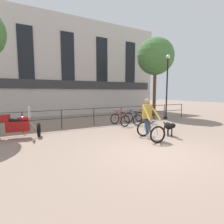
{
  "coord_description": "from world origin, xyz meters",
  "views": [
    {
      "loc": [
        -3.94,
        -4.23,
        1.97
      ],
      "look_at": [
        -0.07,
        2.86,
        1.05
      ],
      "focal_mm": 28.0,
      "sensor_mm": 36.0,
      "label": 1
    }
  ],
  "objects_px": {
    "dog": "(169,126)",
    "parked_bicycle_mid_right": "(145,117)",
    "cyclist_with_bike": "(149,121)",
    "parked_bicycle_mid_left": "(133,118)",
    "parked_motorcycle": "(18,125)",
    "parked_bicycle_near_lamp": "(120,119)",
    "street_lamp": "(167,84)"
  },
  "relations": [
    {
      "from": "dog",
      "to": "parked_motorcycle",
      "type": "distance_m",
      "value": 6.62
    },
    {
      "from": "cyclist_with_bike",
      "to": "parked_bicycle_mid_left",
      "type": "bearing_deg",
      "value": 75.65
    },
    {
      "from": "parked_motorcycle",
      "to": "parked_bicycle_mid_right",
      "type": "relative_size",
      "value": 1.57
    },
    {
      "from": "cyclist_with_bike",
      "to": "parked_bicycle_near_lamp",
      "type": "xyz_separation_m",
      "value": [
        0.49,
        3.15,
        -0.41
      ]
    },
    {
      "from": "parked_motorcycle",
      "to": "parked_bicycle_mid_left",
      "type": "distance_m",
      "value": 6.3
    },
    {
      "from": "dog",
      "to": "parked_bicycle_near_lamp",
      "type": "relative_size",
      "value": 0.84
    },
    {
      "from": "cyclist_with_bike",
      "to": "parked_bicycle_mid_right",
      "type": "height_order",
      "value": "cyclist_with_bike"
    },
    {
      "from": "parked_motorcycle",
      "to": "parked_bicycle_near_lamp",
      "type": "xyz_separation_m",
      "value": [
        5.35,
        0.4,
        -0.2
      ]
    },
    {
      "from": "parked_bicycle_mid_right",
      "to": "street_lamp",
      "type": "xyz_separation_m",
      "value": [
        2.24,
        0.36,
        2.2
      ]
    },
    {
      "from": "cyclist_with_bike",
      "to": "parked_bicycle_mid_right",
      "type": "bearing_deg",
      "value": 63.06
    },
    {
      "from": "parked_bicycle_near_lamp",
      "to": "street_lamp",
      "type": "xyz_separation_m",
      "value": [
        4.13,
        0.36,
        2.2
      ]
    },
    {
      "from": "cyclist_with_bike",
      "to": "dog",
      "type": "xyz_separation_m",
      "value": [
        1.13,
        -0.07,
        -0.32
      ]
    },
    {
      "from": "parked_motorcycle",
      "to": "parked_bicycle_mid_right",
      "type": "height_order",
      "value": "parked_motorcycle"
    },
    {
      "from": "parked_bicycle_mid_left",
      "to": "street_lamp",
      "type": "xyz_separation_m",
      "value": [
        3.19,
        0.36,
        2.2
      ]
    },
    {
      "from": "cyclist_with_bike",
      "to": "street_lamp",
      "type": "height_order",
      "value": "street_lamp"
    },
    {
      "from": "cyclist_with_bike",
      "to": "parked_bicycle_mid_left",
      "type": "relative_size",
      "value": 1.48
    },
    {
      "from": "parked_motorcycle",
      "to": "street_lamp",
      "type": "bearing_deg",
      "value": -74.96
    },
    {
      "from": "dog",
      "to": "street_lamp",
      "type": "xyz_separation_m",
      "value": [
        3.48,
        3.57,
        2.12
      ]
    },
    {
      "from": "dog",
      "to": "street_lamp",
      "type": "relative_size",
      "value": 0.21
    },
    {
      "from": "dog",
      "to": "parked_bicycle_mid_right",
      "type": "distance_m",
      "value": 3.45
    },
    {
      "from": "cyclist_with_bike",
      "to": "parked_bicycle_mid_left",
      "type": "distance_m",
      "value": 3.48
    },
    {
      "from": "street_lamp",
      "to": "parked_bicycle_near_lamp",
      "type": "bearing_deg",
      "value": -175.01
    },
    {
      "from": "parked_bicycle_near_lamp",
      "to": "street_lamp",
      "type": "bearing_deg",
      "value": -178.98
    },
    {
      "from": "street_lamp",
      "to": "dog",
      "type": "bearing_deg",
      "value": -134.27
    },
    {
      "from": "dog",
      "to": "parked_bicycle_mid_right",
      "type": "bearing_deg",
      "value": 86.41
    },
    {
      "from": "parked_bicycle_near_lamp",
      "to": "parked_bicycle_mid_left",
      "type": "xyz_separation_m",
      "value": [
        0.94,
        -0.0,
        0.0
      ]
    },
    {
      "from": "cyclist_with_bike",
      "to": "parked_bicycle_mid_left",
      "type": "xyz_separation_m",
      "value": [
        1.43,
        3.15,
        -0.41
      ]
    },
    {
      "from": "dog",
      "to": "parked_bicycle_mid_right",
      "type": "xyz_separation_m",
      "value": [
        1.24,
        3.21,
        -0.09
      ]
    },
    {
      "from": "parked_bicycle_near_lamp",
      "to": "parked_bicycle_mid_left",
      "type": "distance_m",
      "value": 0.94
    },
    {
      "from": "parked_bicycle_mid_right",
      "to": "cyclist_with_bike",
      "type": "bearing_deg",
      "value": 48.01
    },
    {
      "from": "parked_bicycle_near_lamp",
      "to": "street_lamp",
      "type": "relative_size",
      "value": 0.25
    },
    {
      "from": "cyclist_with_bike",
      "to": "parked_motorcycle",
      "type": "bearing_deg",
      "value": 160.59
    }
  ]
}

